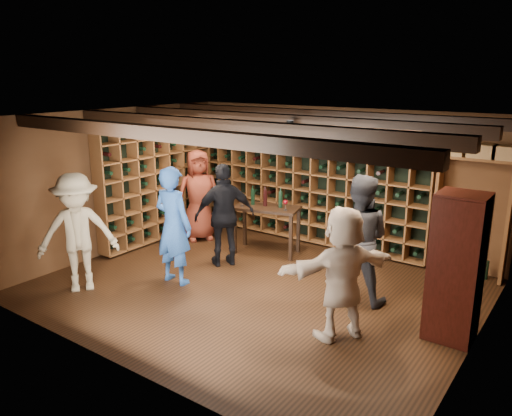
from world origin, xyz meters
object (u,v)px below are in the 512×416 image
Objects in this scene: display_cabinet at (455,270)px; tasting_table at (267,212)px; guest_beige at (342,273)px; guest_khaki at (78,233)px; man_blue_shirt at (173,226)px; man_grey_suit at (358,239)px; guest_red_floral at (199,195)px; guest_woman_black at (225,215)px.

tasting_table is (-3.44, 1.15, -0.11)m from display_cabinet.
guest_khaki is at bearing -41.70° from guest_beige.
man_grey_suit reaches higher than man_blue_shirt.
man_blue_shirt is at bearing 9.55° from man_grey_suit.
man_blue_shirt is 2.69m from man_grey_suit.
man_blue_shirt is at bearing -7.16° from guest_khaki.
man_blue_shirt is at bearing -56.95° from guest_beige.
guest_red_floral is at bearing -59.39° from man_blue_shirt.
guest_khaki is at bearing -160.41° from display_cabinet.
guest_beige is at bearing -145.57° from display_cabinet.
man_blue_shirt is at bearing 27.02° from guest_woman_black.
man_blue_shirt is 1.06× the size of guest_woman_black.
guest_khaki is at bearing -141.93° from guest_red_floral.
man_grey_suit is at bearing -36.99° from tasting_table.
guest_beige is (-1.08, -0.74, -0.04)m from display_cabinet.
guest_woman_black is at bearing -12.13° from man_grey_suit.
tasting_table is at bearing -94.96° from guest_beige.
display_cabinet reaches higher than tasting_table.
guest_khaki is 1.42× the size of tasting_table.
display_cabinet is 1.44× the size of tasting_table.
display_cabinet is at bearing 158.20° from guest_beige.
man_blue_shirt reaches higher than tasting_table.
display_cabinet is 3.91m from man_blue_shirt.
display_cabinet is at bearing -33.10° from tasting_table.
display_cabinet is at bearing -170.29° from man_blue_shirt.
guest_beige is (3.83, -1.79, -0.05)m from guest_red_floral.
man_grey_suit is 1.03× the size of guest_khaki.
man_grey_suit is (2.50, 1.00, 0.00)m from man_blue_shirt.
man_grey_suit is at bearing 167.91° from display_cabinet.
guest_red_floral is 0.99× the size of guest_khaki.
guest_beige is at bearing -53.37° from tasting_table.
guest_woman_black is (-2.32, -0.00, -0.05)m from man_grey_suit.
man_blue_shirt is at bearing -113.55° from guest_red_floral.
tasting_table is (-2.09, 0.86, -0.15)m from man_grey_suit.
guest_red_floral is at bearing 38.82° from guest_khaki.
man_blue_shirt is at bearing -169.58° from display_cabinet.
guest_beige is 3.02m from tasting_table.
man_grey_suit reaches higher than display_cabinet.
guest_khaki is 3.81m from guest_beige.
man_grey_suit is 1.47× the size of tasting_table.
man_grey_suit is 2.26m from tasting_table.
man_grey_suit is 1.04× the size of guest_red_floral.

